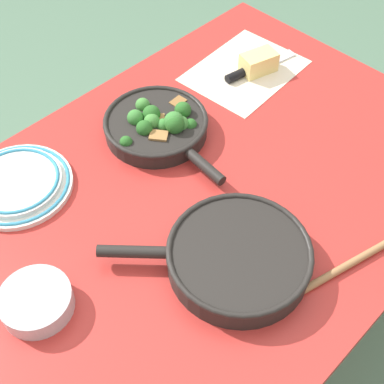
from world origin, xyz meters
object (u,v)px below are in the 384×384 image
(grater_knife, at_px, (251,70))
(cheese_block, at_px, (259,63))
(wooden_spoon, at_px, (319,281))
(prep_bowl_steel, at_px, (36,302))
(skillet_broccoli, at_px, (158,125))
(dinner_plate_stack, at_px, (17,183))
(skillet_eggs, at_px, (237,257))

(grater_knife, relative_size, cheese_block, 2.19)
(wooden_spoon, height_order, prep_bowl_steel, prep_bowl_steel)
(skillet_broccoli, xyz_separation_m, wooden_spoon, (0.06, 0.51, -0.02))
(wooden_spoon, bearing_deg, skillet_broccoli, -82.27)
(cheese_block, height_order, prep_bowl_steel, cheese_block)
(dinner_plate_stack, height_order, prep_bowl_steel, prep_bowl_steel)
(cheese_block, relative_size, prep_bowl_steel, 0.78)
(prep_bowl_steel, bearing_deg, dinner_plate_stack, -116.45)
(skillet_broccoli, bearing_deg, grater_knife, 94.38)
(skillet_eggs, xyz_separation_m, grater_knife, (-0.47, -0.37, -0.02))
(wooden_spoon, relative_size, prep_bowl_steel, 2.56)
(skillet_broccoli, bearing_deg, prep_bowl_steel, -63.91)
(skillet_eggs, xyz_separation_m, dinner_plate_stack, (0.19, -0.47, -0.01))
(skillet_broccoli, distance_m, cheese_block, 0.35)
(prep_bowl_steel, bearing_deg, wooden_spoon, 140.24)
(wooden_spoon, distance_m, grater_knife, 0.64)
(skillet_eggs, height_order, prep_bowl_steel, skillet_eggs)
(wooden_spoon, height_order, cheese_block, cheese_block)
(skillet_broccoli, relative_size, skillet_eggs, 1.03)
(skillet_broccoli, xyz_separation_m, skillet_eggs, (0.14, 0.37, -0.00))
(skillet_eggs, height_order, cheese_block, same)
(wooden_spoon, xyz_separation_m, prep_bowl_steel, (0.40, -0.33, 0.01))
(dinner_plate_stack, bearing_deg, skillet_broccoli, 164.14)
(skillet_eggs, bearing_deg, skillet_broccoli, -63.80)
(wooden_spoon, relative_size, dinner_plate_stack, 1.43)
(grater_knife, bearing_deg, skillet_eggs, -131.39)
(grater_knife, distance_m, dinner_plate_stack, 0.67)
(grater_knife, distance_m, prep_bowl_steel, 0.81)
(cheese_block, relative_size, dinner_plate_stack, 0.43)
(prep_bowl_steel, bearing_deg, grater_knife, -167.65)
(wooden_spoon, bearing_deg, cheese_block, -114.75)
(skillet_broccoli, xyz_separation_m, grater_knife, (-0.33, 0.00, -0.02))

